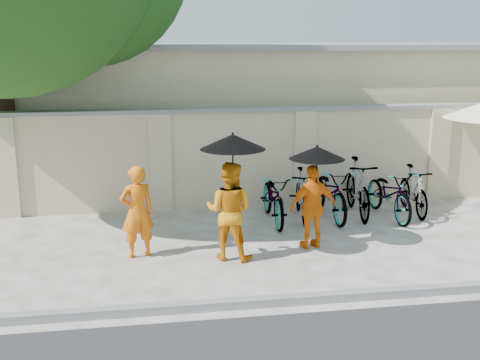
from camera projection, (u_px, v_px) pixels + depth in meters
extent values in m
plane|color=silver|center=(231.00, 261.00, 9.61)|extent=(80.00, 80.00, 0.00)
cube|color=gray|center=(250.00, 303.00, 7.96)|extent=(40.00, 0.16, 0.12)
cube|color=beige|center=(256.00, 159.00, 12.60)|extent=(20.00, 0.30, 2.00)
cube|color=beige|center=(267.00, 109.00, 16.27)|extent=(14.00, 6.00, 3.20)
imported|color=orange|center=(137.00, 212.00, 9.65)|extent=(0.64, 0.52, 1.51)
imported|color=orange|center=(229.00, 211.00, 9.55)|extent=(0.95, 0.86, 1.59)
cylinder|color=black|center=(233.00, 174.00, 9.34)|extent=(0.02, 0.02, 1.02)
cone|color=black|center=(233.00, 142.00, 9.22)|extent=(1.02, 1.02, 0.23)
imported|color=orange|center=(313.00, 207.00, 10.07)|extent=(0.89, 0.50, 1.43)
cylinder|color=black|center=(316.00, 178.00, 9.88)|extent=(0.02, 0.02, 0.84)
cone|color=black|center=(317.00, 153.00, 9.78)|extent=(0.92, 0.92, 0.21)
imported|color=#A8A8A8|center=(274.00, 198.00, 11.55)|extent=(0.68, 1.85, 0.96)
imported|color=#A8A8A8|center=(301.00, 194.00, 11.75)|extent=(0.67, 1.67, 0.98)
imported|color=#A8A8A8|center=(330.00, 192.00, 11.83)|extent=(0.73, 1.96, 1.02)
imported|color=#A8A8A8|center=(358.00, 188.00, 11.94)|extent=(0.75, 1.95, 1.14)
imported|color=#A8A8A8|center=(389.00, 193.00, 11.84)|extent=(0.76, 1.89, 0.97)
imported|color=#A8A8A8|center=(413.00, 190.00, 12.09)|extent=(0.60, 1.64, 0.97)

